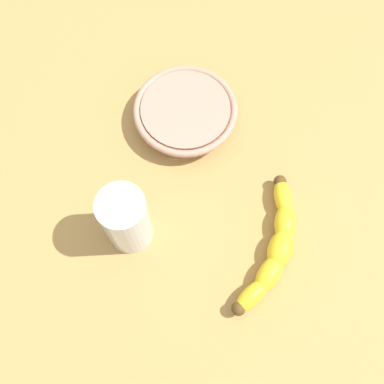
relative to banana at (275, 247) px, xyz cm
name	(u,v)px	position (x,y,z in cm)	size (l,w,h in cm)	color
wooden_tabletop	(236,220)	(-6.27, -4.35, -3.42)	(120.00, 120.00, 3.00)	#AA864A
banana	(275,247)	(0.00, 0.00, 0.00)	(20.91, 13.63, 3.84)	yellow
smoothie_glass	(127,221)	(-6.94, -21.55, 4.03)	(7.07, 7.07, 12.94)	silver
ceramic_bowl	(185,113)	(-25.64, -9.38, 0.45)	(17.81, 17.81, 3.94)	tan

